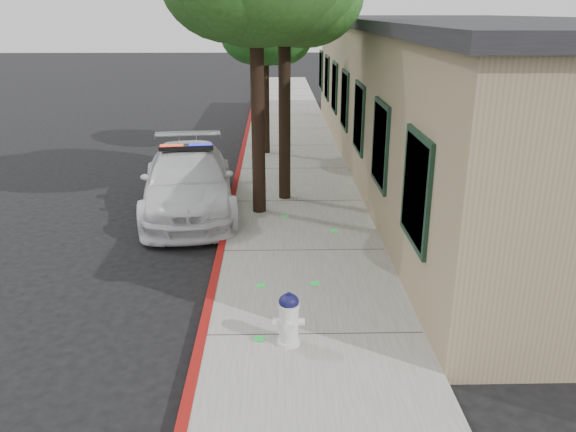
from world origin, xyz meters
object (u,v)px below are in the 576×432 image
at_px(clapboard_building, 475,98).
at_px(street_tree_far, 266,32).
at_px(police_car, 188,181).
at_px(fire_hydrant, 289,319).

xyz_separation_m(clapboard_building, street_tree_far, (-5.83, 1.94, 1.70)).
distance_m(police_car, street_tree_far, 6.28).
bearing_deg(street_tree_far, clapboard_building, -18.41).
height_order(clapboard_building, police_car, clapboard_building).
distance_m(clapboard_building, street_tree_far, 6.38).
distance_m(fire_hydrant, street_tree_far, 11.67).
xyz_separation_m(police_car, street_tree_far, (1.76, 5.17, 3.09)).
relative_size(fire_hydrant, street_tree_far, 0.16).
bearing_deg(fire_hydrant, clapboard_building, 61.31).
bearing_deg(clapboard_building, police_car, -156.93).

